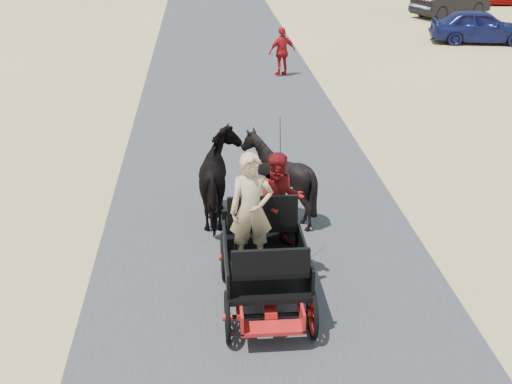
{
  "coord_description": "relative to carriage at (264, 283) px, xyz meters",
  "views": [
    {
      "loc": [
        -0.96,
        -6.37,
        5.9
      ],
      "look_at": [
        -0.12,
        3.73,
        1.2
      ],
      "focal_mm": 45.0,
      "sensor_mm": 36.0,
      "label": 1
    }
  ],
  "objects": [
    {
      "name": "passenger_woman",
      "position": [
        0.3,
        0.6,
        1.15
      ],
      "size": [
        0.77,
        0.6,
        1.58
      ],
      "primitive_type": "imported",
      "color": "#660C0F",
      "rests_on": "carriage"
    },
    {
      "name": "driver_man",
      "position": [
        -0.2,
        0.05,
        1.26
      ],
      "size": [
        0.66,
        0.43,
        1.8
      ],
      "primitive_type": "imported",
      "color": "tan",
      "rests_on": "carriage"
    },
    {
      "name": "horse_right",
      "position": [
        0.55,
        3.0,
        0.49
      ],
      "size": [
        1.37,
        1.54,
        1.7
      ],
      "primitive_type": "imported",
      "rotation": [
        0.0,
        0.0,
        3.14
      ],
      "color": "black",
      "rests_on": "ground"
    },
    {
      "name": "car_a",
      "position": [
        11.24,
        18.95,
        0.36
      ],
      "size": [
        4.44,
        2.42,
        1.43
      ],
      "primitive_type": "imported",
      "rotation": [
        0.0,
        0.0,
        1.39
      ],
      "color": "navy",
      "rests_on": "ground"
    },
    {
      "name": "car_b",
      "position": [
        12.45,
        25.77,
        0.39
      ],
      "size": [
        4.78,
        3.42,
        1.5
      ],
      "primitive_type": "imported",
      "rotation": [
        0.0,
        0.0,
        2.02
      ],
      "color": "black",
      "rests_on": "ground"
    },
    {
      "name": "horse_left",
      "position": [
        -0.55,
        3.0,
        0.49
      ],
      "size": [
        0.91,
        2.01,
        1.7
      ],
      "primitive_type": "imported",
      "rotation": [
        0.0,
        0.0,
        3.14
      ],
      "color": "black",
      "rests_on": "ground"
    },
    {
      "name": "pedestrian",
      "position": [
        1.97,
        14.03,
        0.5
      ],
      "size": [
        1.09,
        0.72,
        1.73
      ],
      "primitive_type": "imported",
      "rotation": [
        0.0,
        0.0,
        3.47
      ],
      "color": "#A61216",
      "rests_on": "ground"
    },
    {
      "name": "carriage",
      "position": [
        0.0,
        0.0,
        0.0
      ],
      "size": [
        1.3,
        2.4,
        0.72
      ],
      "primitive_type": null,
      "color": "black",
      "rests_on": "ground"
    }
  ]
}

